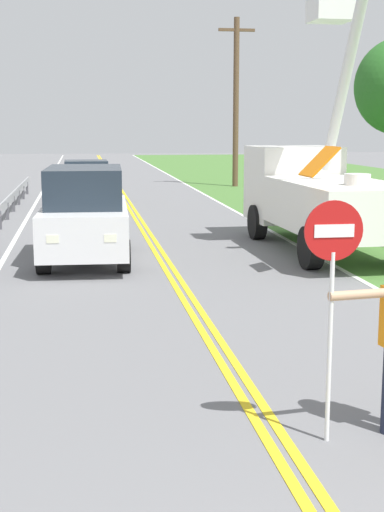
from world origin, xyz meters
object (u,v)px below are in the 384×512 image
object	(u,v)px
stop_sign_paddle	(332,267)
utility_pole_mid	(236,100)
utility_bucket_truck	(318,191)
oncoming_suv_nearest	(85,214)
oncoming_sedan_second	(87,183)

from	to	relation	value
stop_sign_paddle	utility_pole_mid	bearing A→B (deg)	79.74
stop_sign_paddle	utility_bucket_truck	xyz separation A→B (m)	(3.44, 10.87, -0.27)
utility_bucket_truck	oncoming_suv_nearest	world-z (taller)	utility_bucket_truck
stop_sign_paddle	utility_bucket_truck	world-z (taller)	utility_bucket_truck
utility_bucket_truck	utility_pole_mid	bearing A→B (deg)	84.12
utility_bucket_truck	oncoming_suv_nearest	xyz separation A→B (m)	(-5.66, -0.82, -0.38)
utility_bucket_truck	utility_pole_mid	world-z (taller)	utility_pole_mid
oncoming_suv_nearest	utility_bucket_truck	bearing A→B (deg)	8.23
oncoming_sedan_second	utility_pole_mid	size ratio (longest dim) A/B	0.50
oncoming_suv_nearest	utility_pole_mid	distance (m)	21.42
utility_pole_mid	oncoming_suv_nearest	bearing A→B (deg)	-111.06
stop_sign_paddle	utility_pole_mid	distance (m)	30.41
oncoming_sedan_second	utility_pole_mid	world-z (taller)	utility_pole_mid
stop_sign_paddle	oncoming_sedan_second	distance (m)	22.05
oncoming_suv_nearest	utility_pole_mid	size ratio (longest dim) A/B	0.57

